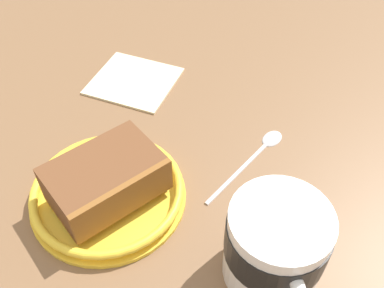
# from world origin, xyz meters

# --- Properties ---
(ground_plane) EXTENTS (1.33, 1.33, 0.03)m
(ground_plane) POSITION_xyz_m (0.00, 0.00, -0.02)
(ground_plane) COLOR brown
(small_plate) EXTENTS (0.16, 0.16, 0.02)m
(small_plate) POSITION_xyz_m (-0.03, 0.01, 0.01)
(small_plate) COLOR yellow
(small_plate) RESTS_ON ground_plane
(cake_slice) EXTENTS (0.12, 0.09, 0.05)m
(cake_slice) POSITION_xyz_m (-0.03, 0.00, 0.03)
(cake_slice) COLOR brown
(cake_slice) RESTS_ON small_plate
(tea_mug) EXTENTS (0.09, 0.10, 0.09)m
(tea_mug) POSITION_xyz_m (0.01, -0.17, 0.05)
(tea_mug) COLOR white
(tea_mug) RESTS_ON ground_plane
(teaspoon) EXTENTS (0.14, 0.02, 0.01)m
(teaspoon) POSITION_xyz_m (0.13, -0.07, 0.00)
(teaspoon) COLOR silver
(teaspoon) RESTS_ON ground_plane
(folded_napkin) EXTENTS (0.13, 0.13, 0.01)m
(folded_napkin) POSITION_xyz_m (0.12, 0.13, 0.00)
(folded_napkin) COLOR beige
(folded_napkin) RESTS_ON ground_plane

